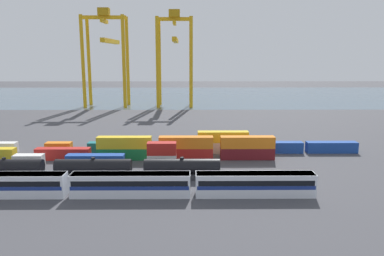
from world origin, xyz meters
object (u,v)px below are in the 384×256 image
(passenger_train, at_px, (131,184))
(gantry_crane_west, at_px, (107,48))
(shipping_container_13, at_px, (4,148))
(shipping_container_17, at_px, (223,147))
(shipping_container_20, at_px, (331,147))
(gantry_crane_central, at_px, (175,49))
(freight_tank_row, at_px, (94,169))
(shipping_container_6, at_px, (63,154))
(shipping_container_16, at_px, (168,147))

(passenger_train, bearing_deg, gantry_crane_west, 103.32)
(shipping_container_13, distance_m, gantry_crane_west, 90.80)
(shipping_container_17, relative_size, shipping_container_20, 1.00)
(passenger_train, bearing_deg, gantry_crane_central, 88.29)
(freight_tank_row, bearing_deg, shipping_container_6, 126.63)
(freight_tank_row, xyz_separation_m, shipping_container_17, (26.23, 19.44, -0.66))
(shipping_container_13, xyz_separation_m, shipping_container_17, (52.42, 0.00, 0.00))
(freight_tank_row, bearing_deg, gantry_crane_west, 100.09)
(shipping_container_17, bearing_deg, shipping_container_20, 0.00)
(freight_tank_row, height_order, shipping_container_20, freight_tank_row)
(gantry_crane_central, bearing_deg, shipping_container_13, -113.71)
(shipping_container_16, relative_size, shipping_container_20, 1.00)
(shipping_container_16, distance_m, gantry_crane_central, 89.89)
(shipping_container_6, bearing_deg, gantry_crane_west, 95.38)
(gantry_crane_central, bearing_deg, freight_tank_row, -96.36)
(shipping_container_17, distance_m, shipping_container_20, 26.21)
(freight_tank_row, relative_size, gantry_crane_central, 1.13)
(shipping_container_17, distance_m, gantry_crane_west, 101.16)
(shipping_container_17, height_order, shipping_container_20, same)
(shipping_container_16, bearing_deg, shipping_container_20, 0.00)
(shipping_container_20, bearing_deg, gantry_crane_central, 115.15)
(freight_tank_row, distance_m, gantry_crane_west, 110.82)
(shipping_container_6, relative_size, shipping_container_17, 1.00)
(shipping_container_6, height_order, gantry_crane_central, gantry_crane_central)
(passenger_train, relative_size, freight_tank_row, 1.28)
(shipping_container_20, bearing_deg, freight_tank_row, -159.66)
(shipping_container_17, xyz_separation_m, shipping_container_20, (26.21, 0.00, 0.00))
(shipping_container_13, relative_size, shipping_container_20, 0.50)
(passenger_train, relative_size, gantry_crane_central, 1.44)
(gantry_crane_central, bearing_deg, shipping_container_6, -103.45)
(shipping_container_6, distance_m, shipping_container_17, 36.90)
(shipping_container_6, distance_m, shipping_container_20, 62.93)
(gantry_crane_west, relative_size, gantry_crane_central, 1.02)
(passenger_train, relative_size, gantry_crane_west, 1.42)
(passenger_train, xyz_separation_m, shipping_container_17, (17.85, 28.39, -0.84))
(passenger_train, height_order, shipping_container_20, passenger_train)
(gantry_crane_west, bearing_deg, shipping_container_16, -69.77)
(shipping_container_16, xyz_separation_m, shipping_container_20, (39.31, 0.00, 0.00))
(freight_tank_row, distance_m, shipping_container_6, 17.16)
(freight_tank_row, height_order, shipping_container_17, freight_tank_row)
(passenger_train, bearing_deg, shipping_container_6, 129.34)
(freight_tank_row, xyz_separation_m, shipping_container_6, (-10.23, 13.76, -0.66))
(shipping_container_13, xyz_separation_m, shipping_container_20, (78.62, 0.00, 0.00))
(freight_tank_row, relative_size, shipping_container_17, 3.95)
(shipping_container_6, xyz_separation_m, gantry_crane_west, (-8.73, 92.75, 24.70))
(shipping_container_6, distance_m, gantry_crane_west, 96.38)
(gantry_crane_west, xyz_separation_m, gantry_crane_central, (30.78, -0.54, -0.40))
(gantry_crane_central, bearing_deg, shipping_container_16, -89.13)
(passenger_train, xyz_separation_m, shipping_container_16, (4.74, 28.39, -0.84))
(shipping_container_20, bearing_deg, shipping_container_6, -174.82)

